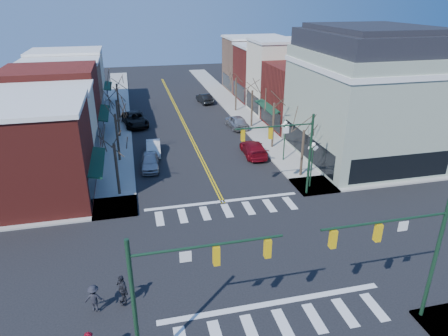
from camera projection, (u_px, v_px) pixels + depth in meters
ground at (249, 256)px, 26.54m from camera, size 160.00×160.00×0.00m
sidewalk_left at (117, 157)px, 42.49m from camera, size 3.50×70.00×0.15m
sidewalk_right at (272, 144)px, 46.21m from camera, size 3.50×70.00×0.15m
bldg_left_brick_a at (24, 156)px, 32.13m from camera, size 10.00×8.50×8.00m
bldg_left_stucco_a at (42, 130)px, 39.15m from camera, size 10.00×7.00×7.50m
bldg_left_brick_b at (53, 105)px, 46.09m from camera, size 10.00×9.00×8.50m
bldg_left_tan at (63, 92)px, 53.59m from camera, size 10.00×7.50×7.80m
bldg_left_stucco_b at (69, 80)px, 60.43m from camera, size 10.00×8.00×8.20m
bldg_right_brick_a at (308, 96)px, 51.22m from camera, size 10.00×8.50×8.00m
bldg_right_stucco at (286, 77)px, 57.73m from camera, size 10.00×7.00×10.00m
bldg_right_brick_b at (269, 73)px, 64.72m from camera, size 10.00×8.00×8.50m
bldg_right_tan at (254, 64)px, 71.76m from camera, size 10.00×8.00×9.00m
victorian_corner at (366, 95)px, 40.33m from camera, size 12.25×14.25×13.30m
traffic_mast_near_left at (177, 283)px, 16.88m from camera, size 6.60×0.28×7.20m
traffic_mast_near_right at (406, 248)px, 19.24m from camera, size 6.60×0.28×7.20m
traffic_mast_far_right at (290, 145)px, 32.44m from camera, size 6.60×0.28×7.20m
lamppost_corner at (312, 157)px, 34.69m from camera, size 0.36×0.36×4.33m
lamppost_midblock at (285, 134)px, 40.49m from camera, size 0.36×0.36×4.33m
tree_left_a at (117, 170)px, 33.62m from camera, size 0.24×0.24×4.76m
tree_left_b at (117, 138)px, 40.70m from camera, size 0.24×0.24×5.04m
tree_left_c at (118, 119)px, 47.94m from camera, size 0.24×0.24×4.55m
tree_left_d at (118, 101)px, 55.01m from camera, size 0.24×0.24×4.90m
tree_right_a at (302, 154)px, 37.22m from camera, size 0.24×0.24×4.62m
tree_right_b at (273, 126)px, 44.25m from camera, size 0.24×0.24×5.18m
tree_right_c at (252, 109)px, 51.45m from camera, size 0.24×0.24×4.83m
tree_right_d at (236, 95)px, 58.56m from camera, size 0.24×0.24×4.97m
car_left_near at (150, 162)px, 39.55m from camera, size 2.07×4.52×1.50m
car_left_mid at (153, 148)px, 43.25m from camera, size 1.72×4.34×1.40m
car_left_far at (135, 119)px, 52.67m from camera, size 3.68×6.52×1.72m
car_right_near at (254, 149)px, 42.83m from camera, size 2.50×5.53×1.57m
car_right_mid at (237, 122)px, 51.73m from camera, size 2.36×5.10×1.69m
car_right_far at (204, 98)px, 63.77m from camera, size 2.17×4.73×1.50m
pedestrian_dark_a at (122, 289)px, 21.91m from camera, size 0.92×1.16×1.85m
pedestrian_dark_b at (94, 298)px, 21.44m from camera, size 1.13×0.77×1.61m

